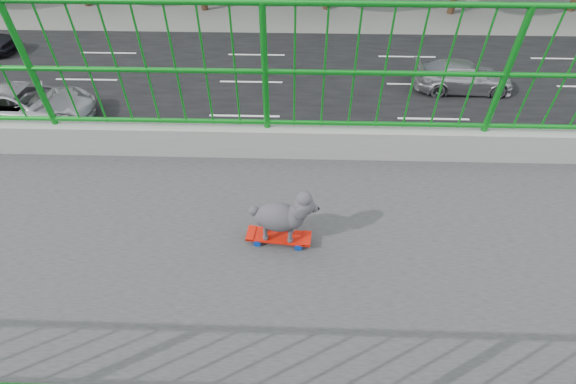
% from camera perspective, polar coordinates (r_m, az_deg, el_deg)
% --- Properties ---
extents(road, '(18.00, 90.00, 0.02)m').
position_cam_1_polar(road, '(17.66, -6.14, 10.56)').
color(road, black).
rests_on(road, ground).
extents(footbridge, '(3.00, 24.00, 7.00)m').
position_cam_1_polar(footbridge, '(5.11, -27.92, -20.97)').
color(footbridge, '#2D2D2F').
rests_on(footbridge, ground).
extents(skateboard, '(0.19, 0.51, 0.07)m').
position_cam_1_polar(skateboard, '(3.14, -1.30, -6.34)').
color(skateboard, red).
rests_on(skateboard, footbridge).
extents(poodle, '(0.24, 0.51, 0.43)m').
position_cam_1_polar(poodle, '(2.95, -0.85, -3.30)').
color(poodle, '#2D2A2F').
rests_on(poodle, skateboard).
extents(car_2, '(2.53, 5.50, 1.53)m').
position_cam_1_polar(car_2, '(20.01, -33.07, 10.23)').
color(car_2, '#9B9CA1').
rests_on(car_2, ground).
extents(car_3, '(1.82, 4.49, 1.30)m').
position_cam_1_polar(car_3, '(20.87, 23.45, 14.67)').
color(car_3, '#9B9CA1').
rests_on(car_3, ground).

